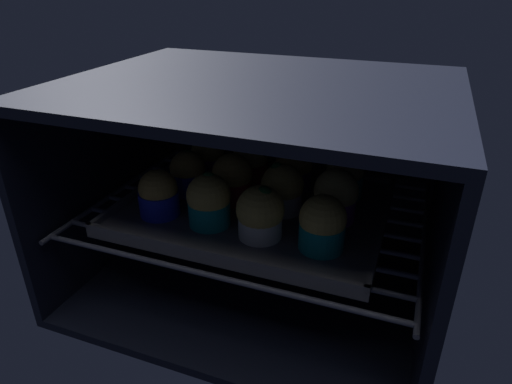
# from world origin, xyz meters

# --- Properties ---
(oven_cavity) EXTENTS (0.59, 0.47, 0.37)m
(oven_cavity) POSITION_xyz_m (0.00, 0.26, 0.17)
(oven_cavity) COLOR black
(oven_cavity) RESTS_ON ground
(oven_rack) EXTENTS (0.55, 0.42, 0.01)m
(oven_rack) POSITION_xyz_m (0.00, 0.22, 0.14)
(oven_rack) COLOR #444756
(oven_rack) RESTS_ON oven_cavity
(baking_tray) EXTENTS (0.42, 0.34, 0.02)m
(baking_tray) POSITION_xyz_m (0.00, 0.21, 0.15)
(baking_tray) COLOR #4C4C51
(baking_tray) RESTS_ON oven_rack
(muffin_row0_col0) EXTENTS (0.06, 0.06, 0.08)m
(muffin_row0_col0) POSITION_xyz_m (-0.13, 0.13, 0.19)
(muffin_row0_col0) COLOR #1928B7
(muffin_row0_col0) RESTS_ON baking_tray
(muffin_row0_col1) EXTENTS (0.07, 0.07, 0.08)m
(muffin_row0_col1) POSITION_xyz_m (-0.04, 0.13, 0.19)
(muffin_row0_col1) COLOR #0C8C84
(muffin_row0_col1) RESTS_ON baking_tray
(muffin_row0_col2) EXTENTS (0.07, 0.07, 0.08)m
(muffin_row0_col2) POSITION_xyz_m (0.04, 0.12, 0.19)
(muffin_row0_col2) COLOR silver
(muffin_row0_col2) RESTS_ON baking_tray
(muffin_row0_col3) EXTENTS (0.07, 0.07, 0.08)m
(muffin_row0_col3) POSITION_xyz_m (0.13, 0.13, 0.19)
(muffin_row0_col3) COLOR #0C8C84
(muffin_row0_col3) RESTS_ON baking_tray
(muffin_row1_col0) EXTENTS (0.06, 0.06, 0.08)m
(muffin_row1_col0) POSITION_xyz_m (-0.13, 0.22, 0.19)
(muffin_row1_col0) COLOR #1928B7
(muffin_row1_col0) RESTS_ON baking_tray
(muffin_row1_col1) EXTENTS (0.07, 0.07, 0.08)m
(muffin_row1_col1) POSITION_xyz_m (-0.04, 0.21, 0.19)
(muffin_row1_col1) COLOR red
(muffin_row1_col1) RESTS_ON baking_tray
(muffin_row1_col2) EXTENTS (0.07, 0.07, 0.08)m
(muffin_row1_col2) POSITION_xyz_m (0.05, 0.21, 0.19)
(muffin_row1_col2) COLOR silver
(muffin_row1_col2) RESTS_ON baking_tray
(muffin_row1_col3) EXTENTS (0.07, 0.07, 0.08)m
(muffin_row1_col3) POSITION_xyz_m (0.13, 0.21, 0.19)
(muffin_row1_col3) COLOR #7A238C
(muffin_row1_col3) RESTS_ON baking_tray
(muffin_row2_col0) EXTENTS (0.06, 0.06, 0.08)m
(muffin_row2_col0) POSITION_xyz_m (-0.13, 0.30, 0.19)
(muffin_row2_col0) COLOR #7A238C
(muffin_row2_col0) RESTS_ON baking_tray
(muffin_row2_col1) EXTENTS (0.06, 0.06, 0.08)m
(muffin_row2_col1) POSITION_xyz_m (-0.04, 0.30, 0.19)
(muffin_row2_col1) COLOR red
(muffin_row2_col1) RESTS_ON baking_tray
(muffin_row2_col2) EXTENTS (0.07, 0.07, 0.08)m
(muffin_row2_col2) POSITION_xyz_m (0.04, 0.30, 0.19)
(muffin_row2_col2) COLOR #7A238C
(muffin_row2_col2) RESTS_ON baking_tray
(muffin_row2_col3) EXTENTS (0.06, 0.06, 0.08)m
(muffin_row2_col3) POSITION_xyz_m (0.13, 0.30, 0.19)
(muffin_row2_col3) COLOR #0C8C84
(muffin_row2_col3) RESTS_ON baking_tray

